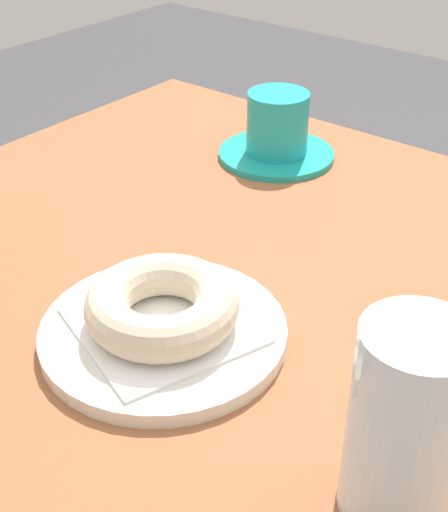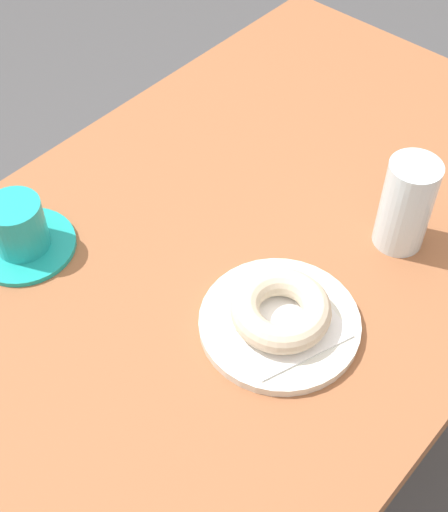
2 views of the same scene
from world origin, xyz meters
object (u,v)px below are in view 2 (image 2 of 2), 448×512
object	(u,v)px
coffee_cup	(20,230)
water_glass	(406,205)
donut_sugar_ring	(281,310)
plate_sugar_ring	(279,323)

from	to	relation	value
coffee_cup	water_glass	bearing A→B (deg)	133.28
donut_sugar_ring	coffee_cup	xyz separation A→B (m)	(0.13, -0.34, 0.00)
plate_sugar_ring	donut_sugar_ring	distance (m)	0.03
donut_sugar_ring	water_glass	size ratio (longest dim) A/B	0.91
plate_sugar_ring	coffee_cup	bearing A→B (deg)	-69.36
donut_sugar_ring	coffee_cup	size ratio (longest dim) A/B	0.88
plate_sugar_ring	donut_sugar_ring	bearing A→B (deg)	0.00
plate_sugar_ring	water_glass	bearing A→B (deg)	172.24
donut_sugar_ring	water_glass	xyz separation A→B (m)	(-0.22, 0.03, 0.03)
water_glass	coffee_cup	distance (m)	0.51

